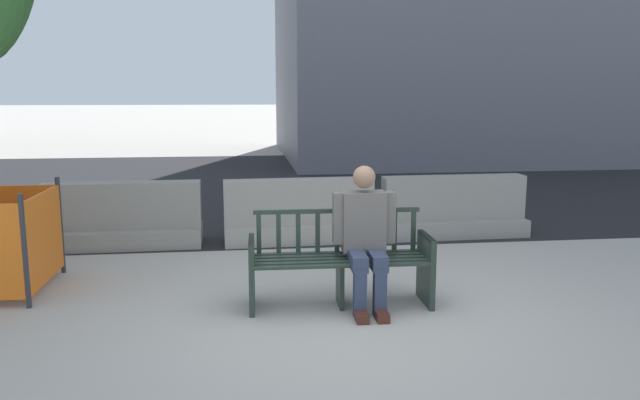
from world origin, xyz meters
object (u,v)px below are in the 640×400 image
jersey_barrier_left (123,221)px  jersey_barrier_right (453,211)px  seated_person (365,234)px  jersey_barrier_centre (299,216)px  street_bench (340,264)px

jersey_barrier_left → jersey_barrier_right: (4.46, 0.08, 0.00)m
jersey_barrier_left → jersey_barrier_right: bearing=1.0°
seated_person → jersey_barrier_left: 3.77m
seated_person → jersey_barrier_centre: 2.72m
jersey_barrier_centre → seated_person: bearing=-82.2°
jersey_barrier_left → seated_person: bearing=-44.9°
seated_person → jersey_barrier_right: (1.80, 2.74, -0.35)m
street_bench → seated_person: bearing=-15.7°
jersey_barrier_centre → jersey_barrier_right: same height
seated_person → jersey_barrier_centre: seated_person is taller
street_bench → jersey_barrier_right: 3.35m
jersey_barrier_centre → jersey_barrier_left: 2.30m
street_bench → jersey_barrier_centre: (-0.14, 2.61, -0.06)m
street_bench → jersey_barrier_centre: size_ratio=0.84×
seated_person → jersey_barrier_centre: bearing=97.8°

